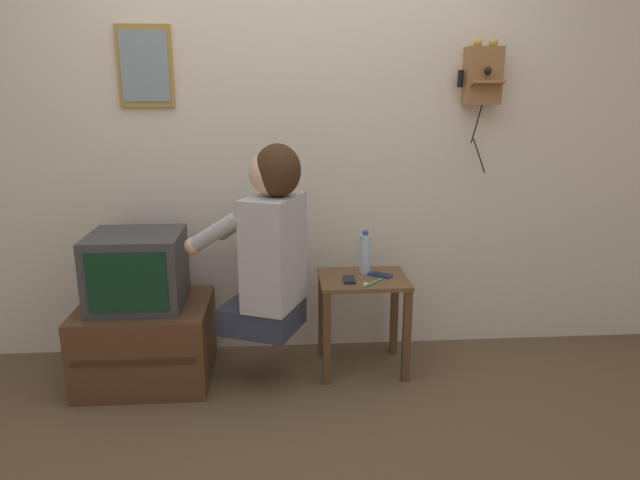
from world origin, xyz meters
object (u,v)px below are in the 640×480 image
television (137,270)px  cell_phone_held (349,279)px  framed_picture (145,66)px  wall_phone_antique (482,75)px  water_bottle (365,253)px  cell_phone_spare (380,275)px  toothbrush (372,283)px  person (269,242)px

television → cell_phone_held: television is taller
framed_picture → television: bearing=-97.3°
wall_phone_antique → water_bottle: bearing=-165.3°
framed_picture → cell_phone_spare: size_ratio=3.08×
framed_picture → water_bottle: 1.53m
water_bottle → cell_phone_held: bearing=-127.8°
cell_phone_held → toothbrush: bearing=-28.9°
television → person: bearing=-9.0°
cell_phone_held → framed_picture: bearing=164.2°
cell_phone_held → wall_phone_antique: bearing=24.6°
wall_phone_antique → toothbrush: bearing=-150.0°
framed_picture → toothbrush: framed_picture is taller
cell_phone_held → water_bottle: (0.10, 0.13, 0.10)m
wall_phone_antique → water_bottle: wall_phone_antique is taller
cell_phone_spare → television: bearing=127.4°
television → wall_phone_antique: bearing=9.0°
cell_phone_held → cell_phone_spare: 0.19m
television → cell_phone_held: bearing=-0.6°
cell_phone_spare → water_bottle: size_ratio=0.58×
cell_phone_held → cell_phone_spare: bearing=23.2°
framed_picture → cell_phone_held: bearing=-18.3°
water_bottle → toothbrush: bearing=-88.4°
water_bottle → framed_picture: bearing=169.5°
person → cell_phone_spare: person is taller
television → water_bottle: (1.20, 0.12, 0.03)m
cell_phone_held → cell_phone_spare: size_ratio=0.93×
person → wall_phone_antique: 1.47m
wall_phone_antique → cell_phone_held: (-0.75, -0.30, -1.04)m
cell_phone_spare → person: bearing=140.3°
cell_phone_spare → wall_phone_antique: bearing=-32.7°
television → framed_picture: framed_picture is taller
person → cell_phone_spare: (0.59, 0.16, -0.24)m
television → toothbrush: 1.21m
wall_phone_antique → toothbrush: size_ratio=5.67×
person → wall_phone_antique: bearing=-47.8°
cell_phone_held → toothbrush: 0.13m
person → toothbrush: 0.58m
wall_phone_antique → cell_phone_spare: wall_phone_antique is taller
wall_phone_antique → water_bottle: (-0.65, -0.17, -0.94)m
water_bottle → toothbrush: (0.01, -0.20, -0.10)m
cell_phone_held → toothbrush: (0.11, -0.07, 0.00)m
cell_phone_held → toothbrush: size_ratio=1.00×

